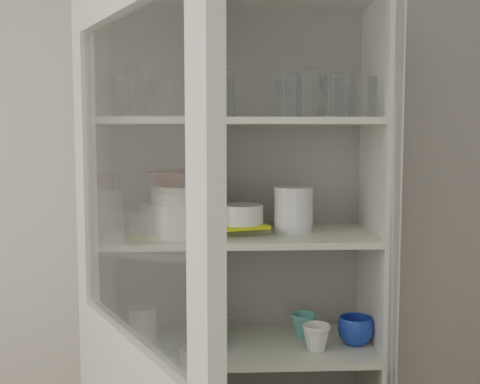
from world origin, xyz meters
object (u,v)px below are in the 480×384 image
(grey_bowl_stack, at_px, (294,209))
(measuring_cups, at_px, (205,343))
(pantry_cabinet, at_px, (239,315))
(terracotta_bowl, at_px, (179,179))
(mug_blue, at_px, (356,331))
(mug_white, at_px, (317,337))
(goblet_0, at_px, (154,97))
(goblet_3, at_px, (330,95))
(goblet_1, at_px, (206,95))
(white_canister, at_px, (143,323))
(white_ramekin, at_px, (241,214))
(goblet_2, at_px, (285,96))
(plate_stack_back, at_px, (165,214))
(mug_teal, at_px, (304,325))
(glass_platter, at_px, (241,230))
(yellow_trivet, at_px, (241,226))
(plate_stack_front, at_px, (179,219))
(teal_jar, at_px, (215,326))
(cream_bowl, at_px, (179,194))

(grey_bowl_stack, xyz_separation_m, measuring_cups, (-0.31, -0.07, -0.46))
(pantry_cabinet, bearing_deg, terracotta_bowl, -151.03)
(mug_blue, relative_size, mug_white, 1.28)
(pantry_cabinet, relative_size, goblet_0, 13.83)
(goblet_3, bearing_deg, goblet_0, -175.89)
(goblet_1, xyz_separation_m, grey_bowl_stack, (0.31, -0.12, -0.41))
(pantry_cabinet, height_order, mug_white, pantry_cabinet)
(mug_white, height_order, measuring_cups, mug_white)
(goblet_0, distance_m, white_canister, 0.82)
(goblet_0, bearing_deg, terracotta_bowl, -53.17)
(white_ramekin, distance_m, mug_white, 0.50)
(pantry_cabinet, relative_size, goblet_2, 12.41)
(goblet_2, bearing_deg, plate_stack_back, 173.47)
(mug_teal, bearing_deg, mug_blue, -2.02)
(glass_platter, height_order, yellow_trivet, yellow_trivet)
(goblet_1, height_order, white_ramekin, goblet_1)
(yellow_trivet, xyz_separation_m, grey_bowl_stack, (0.19, 0.01, 0.06))
(grey_bowl_stack, bearing_deg, measuring_cups, -166.71)
(glass_platter, relative_size, mug_white, 3.41)
(pantry_cabinet, distance_m, grey_bowl_stack, 0.45)
(mug_blue, xyz_separation_m, mug_teal, (-0.17, 0.09, -0.01))
(yellow_trivet, distance_m, white_ramekin, 0.04)
(terracotta_bowl, xyz_separation_m, white_canister, (-0.14, 0.10, -0.54))
(goblet_0, bearing_deg, glass_platter, -12.66)
(plate_stack_back, relative_size, glass_platter, 0.59)
(goblet_1, bearing_deg, goblet_0, -162.33)
(goblet_1, relative_size, white_ramekin, 1.10)
(plate_stack_front, distance_m, mug_teal, 0.62)
(teal_jar, bearing_deg, white_ramekin, -10.37)
(teal_jar, distance_m, measuring_cups, 0.10)
(cream_bowl, distance_m, glass_platter, 0.26)
(pantry_cabinet, distance_m, yellow_trivet, 0.35)
(goblet_2, xyz_separation_m, white_ramekin, (-0.17, -0.09, -0.42))
(goblet_2, height_order, glass_platter, goblet_2)
(cream_bowl, height_order, grey_bowl_stack, cream_bowl)
(plate_stack_front, xyz_separation_m, teal_jar, (0.12, 0.07, -0.40))
(white_ramekin, distance_m, mug_blue, 0.58)
(glass_platter, xyz_separation_m, mug_teal, (0.23, 0.05, -0.37))
(terracotta_bowl, bearing_deg, cream_bowl, 180.00)
(pantry_cabinet, xyz_separation_m, plate_stack_front, (-0.21, -0.12, 0.38))
(glass_platter, xyz_separation_m, measuring_cups, (-0.13, -0.07, -0.39))
(grey_bowl_stack, bearing_deg, pantry_cabinet, 162.92)
(yellow_trivet, distance_m, mug_teal, 0.45)
(goblet_2, xyz_separation_m, measuring_cups, (-0.29, -0.16, -0.86))
(goblet_3, distance_m, plate_stack_front, 0.72)
(goblet_2, distance_m, plate_stack_back, 0.62)
(goblet_0, bearing_deg, white_canister, -160.37)
(cream_bowl, bearing_deg, mug_blue, 1.19)
(grey_bowl_stack, bearing_deg, mug_teal, 39.86)
(goblet_3, relative_size, mug_white, 1.77)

